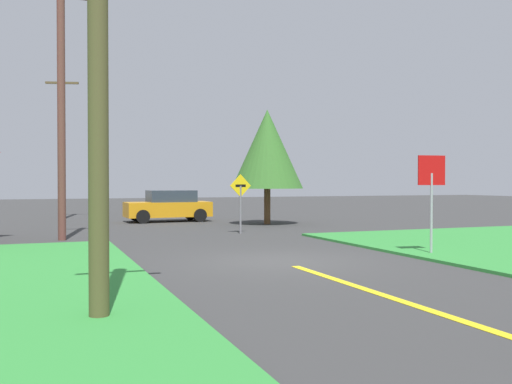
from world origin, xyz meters
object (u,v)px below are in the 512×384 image
at_px(utility_pole_far, 62,143).
at_px(utility_pole_near, 98,50).
at_px(stop_sign, 431,184).
at_px(direction_sign, 241,197).
at_px(oak_tree_left, 267,149).
at_px(utility_pole_mid, 61,103).
at_px(car_approaching_junction, 169,206).

bearing_deg(utility_pole_far, utility_pole_near, -90.93).
bearing_deg(stop_sign, direction_sign, -63.85).
height_order(utility_pole_near, oak_tree_left, utility_pole_near).
bearing_deg(utility_pole_mid, direction_sign, 1.02).
distance_m(utility_pole_mid, utility_pole_far, 12.29).
bearing_deg(utility_pole_mid, oak_tree_left, 24.67).
bearing_deg(utility_pole_far, utility_pole_mid, -92.21).
relative_size(utility_pole_far, direction_sign, 3.50).
height_order(car_approaching_junction, utility_pole_near, utility_pole_near).
distance_m(utility_pole_mid, direction_sign, 7.48).
bearing_deg(direction_sign, stop_sign, -71.68).
xyz_separation_m(stop_sign, car_approaching_junction, (-3.88, 15.95, -1.18)).
relative_size(stop_sign, utility_pole_far, 0.34).
height_order(utility_pole_mid, utility_pole_far, utility_pole_mid).
bearing_deg(utility_pole_far, direction_sign, -62.89).
height_order(stop_sign, utility_pole_near, utility_pole_near).
distance_m(utility_pole_near, oak_tree_left, 19.22).
relative_size(utility_pole_near, utility_pole_far, 0.93).
bearing_deg(utility_pole_mid, stop_sign, -40.56).
height_order(car_approaching_junction, oak_tree_left, oak_tree_left).
height_order(stop_sign, utility_pole_far, utility_pole_far).
height_order(car_approaching_junction, utility_pole_far, utility_pole_far).
xyz_separation_m(direction_sign, oak_tree_left, (2.92, 4.29, 2.19)).
bearing_deg(car_approaching_junction, utility_pole_far, -42.79).
distance_m(utility_pole_mid, oak_tree_left, 10.64).
bearing_deg(car_approaching_junction, utility_pole_mid, 53.16).
xyz_separation_m(utility_pole_far, direction_sign, (6.22, -12.15, -2.78)).
relative_size(utility_pole_mid, oak_tree_left, 1.67).
relative_size(stop_sign, oak_tree_left, 0.50).
bearing_deg(car_approaching_junction, direction_sign, 96.65).
bearing_deg(car_approaching_junction, oak_tree_left, 137.57).
bearing_deg(utility_pole_mid, utility_pole_near, -89.64).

